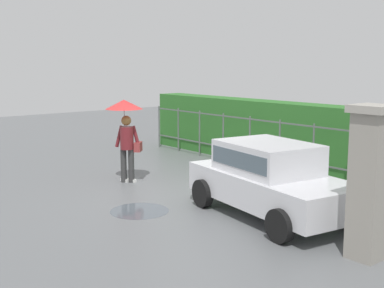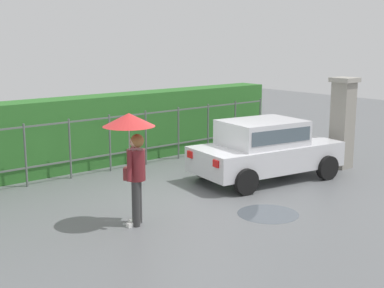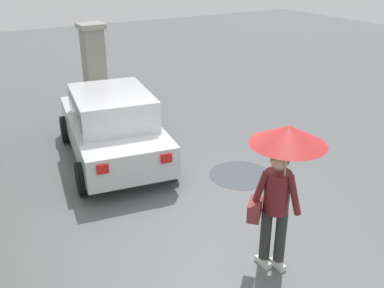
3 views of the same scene
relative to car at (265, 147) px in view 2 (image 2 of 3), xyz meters
The scene contains 7 objects.
ground_plane 2.37m from the car, behind, with size 40.00×40.00×0.00m, color slate.
car is the anchor object (origin of this frame).
pedestrian 4.44m from the car, behind, with size 0.95×0.95×2.12m.
gate_pillar 2.57m from the car, 11.59° to the right, with size 0.60×0.60×2.42m.
fence_section 4.00m from the car, 128.30° to the left, with size 11.47×0.05×1.50m.
hedge_row 4.69m from the car, 121.85° to the left, with size 12.42×0.90×1.90m, color #2D6B28.
puddle_near 2.78m from the car, 135.89° to the right, with size 1.23×1.23×0.00m, color #4C545B.
Camera 2 is at (-7.38, -8.42, 3.45)m, focal length 49.88 mm.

